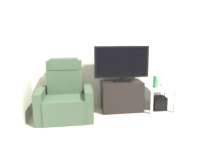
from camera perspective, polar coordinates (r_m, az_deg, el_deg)
ground_plane at (r=3.74m, az=6.31°, el=-11.95°), size 6.40×6.40×0.00m
wall_back at (r=4.54m, az=2.91°, el=9.18°), size 6.40×0.06×2.60m
wall_side at (r=3.45m, az=-25.19°, el=7.32°), size 0.06×4.48×2.60m
tv_stand at (r=4.39m, az=2.56°, el=-4.18°), size 0.80×0.47×0.59m
television at (r=4.27m, az=2.59°, el=4.51°), size 1.08×0.20×0.70m
recliner_armchair at (r=4.06m, az=-12.24°, el=-4.67°), size 0.98×0.78×1.08m
side_table at (r=4.51m, az=12.34°, el=-2.71°), size 0.54×0.54×0.47m
subwoofer_box at (r=4.58m, az=12.19°, el=-5.92°), size 0.27×0.27×0.27m
book_leftmost at (r=4.41m, az=11.33°, el=-0.44°), size 0.05×0.13×0.23m
book_middle at (r=4.43m, az=11.90°, el=-0.83°), size 0.04×0.13×0.16m
game_console at (r=4.51m, az=13.46°, el=-0.27°), size 0.07×0.20×0.23m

